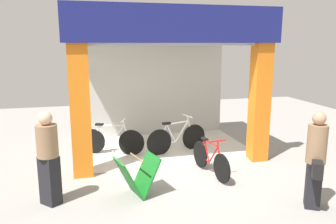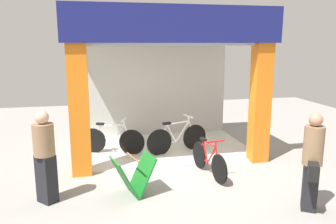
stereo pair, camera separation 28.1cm
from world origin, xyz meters
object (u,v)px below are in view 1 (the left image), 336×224
pedestrian_0 (48,157)px  bicycle_parked_0 (210,159)px  bicycle_inside_1 (112,141)px  pedestrian_1 (316,160)px  bicycle_inside_0 (177,138)px  sandwich_board_sign (137,176)px

pedestrian_0 → bicycle_parked_0: bearing=10.4°
bicycle_inside_1 → pedestrian_1: 4.88m
bicycle_inside_1 → pedestrian_0: 2.81m
bicycle_inside_0 → bicycle_parked_0: bearing=-79.6°
bicycle_parked_0 → pedestrian_0: pedestrian_0 is taller
bicycle_inside_1 → sandwich_board_sign: bearing=-83.8°
sandwich_board_sign → pedestrian_1: (2.88, -1.21, 0.49)m
bicycle_parked_0 → sandwich_board_sign: (-1.70, -0.63, 0.03)m
sandwich_board_sign → bicycle_parked_0: bearing=20.3°
bicycle_inside_1 → pedestrian_1: size_ratio=0.94×
bicycle_parked_0 → pedestrian_1: 2.25m
bicycle_inside_0 → pedestrian_1: size_ratio=0.99×
bicycle_inside_1 → bicycle_parked_0: bearing=-43.4°
bicycle_inside_0 → sandwich_board_sign: size_ratio=1.93×
bicycle_parked_0 → sandwich_board_sign: size_ratio=1.76×
bicycle_inside_0 → pedestrian_1: pedestrian_1 is taller
bicycle_inside_0 → bicycle_inside_1: (-1.67, 0.23, -0.01)m
bicycle_inside_1 → sandwich_board_sign: 2.50m
bicycle_inside_0 → bicycle_inside_1: bearing=172.1°
sandwich_board_sign → pedestrian_0: (-1.54, 0.04, 0.50)m
bicycle_inside_1 → bicycle_parked_0: (1.97, -1.86, -0.03)m
bicycle_parked_0 → pedestrian_1: bearing=-57.4°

